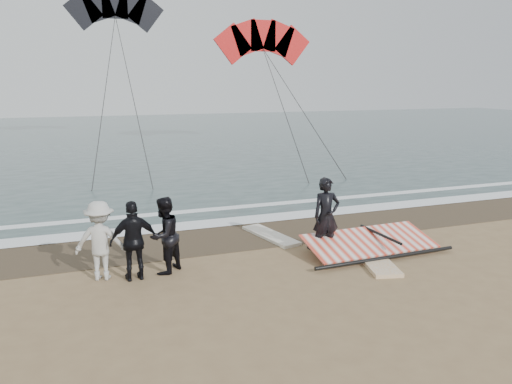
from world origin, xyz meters
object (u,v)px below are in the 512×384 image
board_cream (270,235)px  sail_rig (365,244)px  man_main (326,216)px  board_white (373,259)px

board_cream → sail_rig: sail_rig is taller
man_main → board_cream: man_main is taller
board_white → sail_rig: bearing=88.9°
man_main → sail_rig: bearing=-10.9°
man_main → board_white: man_main is taller
board_white → board_cream: (-1.70, 2.67, -0.00)m
board_white → board_cream: board_white is taller
man_main → board_cream: (-0.86, 1.70, -0.94)m
board_white → board_cream: bearing=136.9°
board_cream → sail_rig: 2.73m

